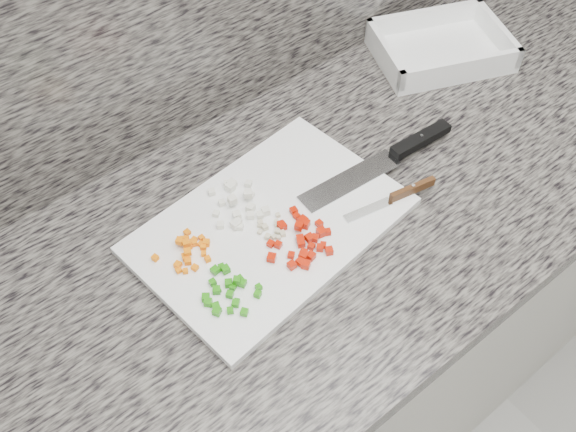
{
  "coord_description": "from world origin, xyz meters",
  "views": [
    {
      "loc": [
        -0.49,
        0.95,
        1.72
      ],
      "look_at": [
        -0.09,
        1.44,
        0.93
      ],
      "focal_mm": 40.0,
      "sensor_mm": 36.0,
      "label": 1
    }
  ],
  "objects": [
    {
      "name": "cutting_board",
      "position": [
        -0.11,
        1.46,
        0.91
      ],
      "size": [
        0.45,
        0.33,
        0.01
      ],
      "primitive_type": "cube",
      "rotation": [
        0.0,
        0.0,
        0.11
      ],
      "color": "white",
      "rests_on": "countertop"
    },
    {
      "name": "garlic_pile",
      "position": [
        -0.12,
        1.44,
        0.92
      ],
      "size": [
        0.05,
        0.05,
        0.01
      ],
      "color": "beige",
      "rests_on": "cutting_board"
    },
    {
      "name": "tray",
      "position": [
        0.43,
        1.6,
        0.92
      ],
      "size": [
        0.31,
        0.27,
        0.05
      ],
      "rotation": [
        0.0,
        0.0,
        -0.39
      ],
      "color": "white",
      "rests_on": "countertop"
    },
    {
      "name": "carrot_pile",
      "position": [
        -0.25,
        1.49,
        0.92
      ],
      "size": [
        0.09,
        0.07,
        0.02
      ],
      "color": "orange",
      "rests_on": "cutting_board"
    },
    {
      "name": "green_pepper_pile",
      "position": [
        -0.24,
        1.4,
        0.92
      ],
      "size": [
        0.09,
        0.1,
        0.02
      ],
      "color": "#21860C",
      "rests_on": "cutting_board"
    },
    {
      "name": "onion_pile",
      "position": [
        -0.13,
        1.52,
        0.92
      ],
      "size": [
        0.1,
        0.1,
        0.02
      ],
      "color": "white",
      "rests_on": "cutting_board"
    },
    {
      "name": "cabinet",
      "position": [
        0.0,
        1.44,
        0.43
      ],
      "size": [
        3.92,
        0.62,
        0.86
      ],
      "primitive_type": "cube",
      "color": "silver",
      "rests_on": "ground"
    },
    {
      "name": "chef_knife",
      "position": [
        0.15,
        1.44,
        0.92
      ],
      "size": [
        0.32,
        0.06,
        0.02
      ],
      "rotation": [
        0.0,
        0.0,
        -0.06
      ],
      "color": "silver",
      "rests_on": "cutting_board"
    },
    {
      "name": "red_pepper_pile",
      "position": [
        -0.1,
        1.4,
        0.92
      ],
      "size": [
        0.12,
        0.11,
        0.02
      ],
      "color": "#B91602",
      "rests_on": "cutting_board"
    },
    {
      "name": "countertop",
      "position": [
        0.0,
        1.44,
        0.88
      ],
      "size": [
        3.96,
        0.64,
        0.04
      ],
      "primitive_type": "cube",
      "color": "#635E57",
      "rests_on": "cabinet"
    },
    {
      "name": "paring_knife",
      "position": [
        0.09,
        1.37,
        0.92
      ],
      "size": [
        0.17,
        0.05,
        0.02
      ],
      "rotation": [
        0.0,
        0.0,
        -0.19
      ],
      "color": "silver",
      "rests_on": "cutting_board"
    }
  ]
}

